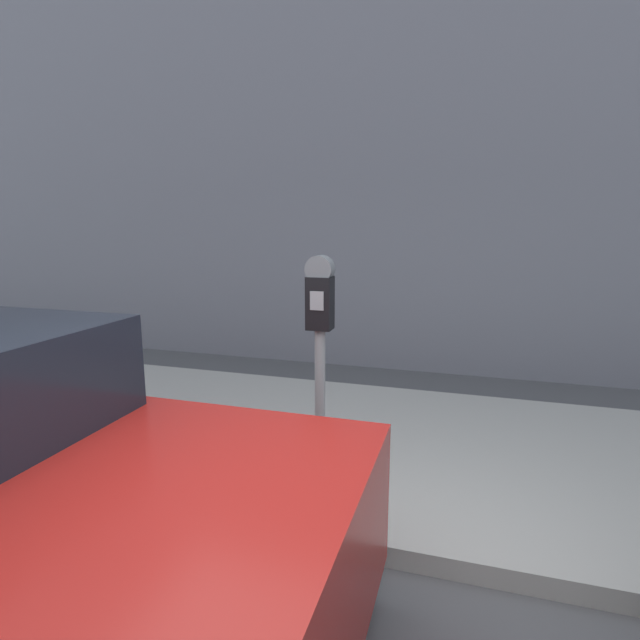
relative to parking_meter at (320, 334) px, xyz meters
The scene contains 3 objects.
sidewalk 1.47m from the parking_meter, 71.07° to the left, with size 24.00×2.80×0.13m.
building_facade 4.25m from the parking_meter, 85.25° to the left, with size 24.00×0.30×6.96m.
parking_meter is the anchor object (origin of this frame).
Camera 1 is at (0.63, -1.72, 1.93)m, focal length 28.00 mm.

